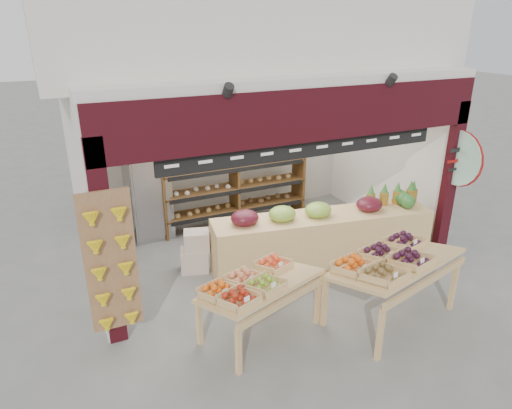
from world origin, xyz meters
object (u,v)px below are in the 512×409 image
object	(u,v)px
display_table_left	(253,285)
display_table_right	(390,261)
cardboard_stack	(210,254)
back_shelving	(234,169)
watermelon_pile	(407,234)
mid_counter	(322,238)
refrigerator	(147,189)

from	to	relation	value
display_table_left	display_table_right	bearing A→B (deg)	-13.20
display_table_left	cardboard_stack	bearing A→B (deg)	87.00
back_shelving	watermelon_pile	bearing A→B (deg)	-42.23
display_table_right	watermelon_pile	distance (m)	2.54
back_shelving	mid_counter	xyz separation A→B (m)	(0.61, -2.20, -0.64)
watermelon_pile	display_table_right	bearing A→B (deg)	-139.27
cardboard_stack	display_table_left	bearing A→B (deg)	-93.00
back_shelving	refrigerator	world-z (taller)	refrigerator
cardboard_stack	display_table_right	distance (m)	2.91
back_shelving	watermelon_pile	xyz separation A→B (m)	(2.45, -2.22, -0.94)
refrigerator	watermelon_pile	size ratio (longest dim) A/B	2.48
watermelon_pile	display_table_left	bearing A→B (deg)	-161.99
refrigerator	mid_counter	distance (m)	3.32
cardboard_stack	display_table_right	size ratio (longest dim) A/B	0.56
display_table_right	watermelon_pile	world-z (taller)	display_table_right
back_shelving	refrigerator	bearing A→B (deg)	174.34
display_table_right	watermelon_pile	size ratio (longest dim) A/B	2.63
cardboard_stack	display_table_left	distance (m)	1.95
back_shelving	display_table_right	distance (m)	3.88
watermelon_pile	refrigerator	bearing A→B (deg)	149.87
refrigerator	display_table_left	bearing A→B (deg)	-84.77
back_shelving	display_table_right	xyz separation A→B (m)	(0.59, -3.82, -0.26)
back_shelving	mid_counter	world-z (taller)	back_shelving
back_shelving	watermelon_pile	distance (m)	3.44
refrigerator	display_table_right	bearing A→B (deg)	-62.90
mid_counter	display_table_left	size ratio (longest dim) A/B	2.15
display_table_right	watermelon_pile	bearing A→B (deg)	40.73
display_table_left	refrigerator	bearing A→B (deg)	97.64
display_table_right	display_table_left	bearing A→B (deg)	166.80
mid_counter	display_table_right	size ratio (longest dim) A/B	1.87
back_shelving	display_table_right	world-z (taller)	back_shelving
cardboard_stack	watermelon_pile	bearing A→B (deg)	-11.17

